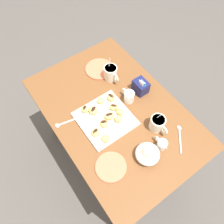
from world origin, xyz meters
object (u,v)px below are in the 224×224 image
at_px(chocolate_sauce_pitcher, 162,144).
at_px(beignet_8, 118,119).
at_px(saucer_coral_right, 99,69).
at_px(beignet_6, 94,111).
at_px(beignet_1, 111,97).
at_px(beignet_7, 101,100).
at_px(coffee_mug_cream_left, 111,73).
at_px(beignet_0, 104,123).
at_px(beignet_2, 113,107).
at_px(pastry_plate_square, 105,119).
at_px(beignet_3, 85,109).
at_px(beignet_5, 96,132).
at_px(beignet_4, 109,116).
at_px(sugar_caddy, 141,86).
at_px(saucer_coral_left, 111,167).
at_px(beignet_9, 106,139).
at_px(cream_pitcher_white, 129,96).
at_px(coffee_mug_cream_right, 158,123).
at_px(beignet_10, 120,112).
at_px(dining_table, 114,123).
at_px(ice_cream_bowl, 148,153).

xyz_separation_m(chocolate_sauce_pitcher, beignet_8, (-0.25, -0.10, 0.00)).
bearing_deg(saucer_coral_right, beignet_6, -39.15).
bearing_deg(beignet_1, beignet_7, -105.28).
xyz_separation_m(coffee_mug_cream_left, beignet_0, (0.26, -0.23, -0.02)).
bearing_deg(beignet_2, pastry_plate_square, -72.16).
height_order(beignet_3, beignet_7, beignet_3).
bearing_deg(beignet_5, beignet_4, 108.27).
relative_size(sugar_caddy, saucer_coral_left, 0.67).
bearing_deg(beignet_1, pastry_plate_square, -49.79).
height_order(coffee_mug_cream_left, beignet_9, coffee_mug_cream_left).
relative_size(cream_pitcher_white, saucer_coral_left, 0.66).
distance_m(sugar_caddy, beignet_8, 0.26).
relative_size(coffee_mug_cream_right, beignet_2, 2.64).
bearing_deg(beignet_3, beignet_10, 50.76).
relative_size(cream_pitcher_white, beignet_3, 2.34).
height_order(dining_table, beignet_4, beignet_4).
distance_m(sugar_caddy, saucer_coral_left, 0.51).
height_order(chocolate_sauce_pitcher, beignet_0, chocolate_sauce_pitcher).
bearing_deg(beignet_10, beignet_4, -100.10).
xyz_separation_m(pastry_plate_square, beignet_8, (0.06, 0.05, 0.03)).
bearing_deg(saucer_coral_right, beignet_9, -29.69).
bearing_deg(beignet_2, beignet_5, -66.95).
height_order(beignet_2, beignet_6, same).
xyz_separation_m(chocolate_sauce_pitcher, beignet_3, (-0.41, -0.21, 0.00)).
xyz_separation_m(beignet_3, beignet_5, (0.15, -0.03, -0.00)).
relative_size(ice_cream_bowl, beignet_0, 2.53).
relative_size(sugar_caddy, beignet_0, 2.13).
height_order(pastry_plate_square, beignet_0, beignet_0).
relative_size(sugar_caddy, beignet_7, 2.33).
bearing_deg(beignet_7, ice_cream_bowl, 1.25).
relative_size(beignet_8, beignet_10, 0.98).
xyz_separation_m(ice_cream_bowl, beignet_10, (-0.28, 0.04, -0.01)).
bearing_deg(dining_table, beignet_3, -122.23).
bearing_deg(coffee_mug_cream_left, beignet_5, -46.98).
bearing_deg(beignet_0, saucer_coral_left, -26.25).
xyz_separation_m(coffee_mug_cream_left, saucer_coral_right, (-0.10, -0.02, -0.04)).
bearing_deg(cream_pitcher_white, beignet_6, -100.79).
bearing_deg(saucer_coral_right, beignet_8, -18.68).
distance_m(coffee_mug_cream_right, beignet_5, 0.34).
relative_size(beignet_2, beignet_9, 1.03).
height_order(beignet_9, beignet_10, beignet_10).
relative_size(saucer_coral_right, beignet_2, 3.59).
bearing_deg(coffee_mug_cream_right, beignet_10, -148.18).
xyz_separation_m(dining_table, beignet_8, (0.07, -0.03, 0.18)).
relative_size(coffee_mug_cream_right, saucer_coral_left, 0.84).
distance_m(beignet_3, beignet_4, 0.14).
distance_m(sugar_caddy, beignet_6, 0.32).
bearing_deg(beignet_0, cream_pitcher_white, 105.29).
distance_m(pastry_plate_square, beignet_9, 0.13).
xyz_separation_m(coffee_mug_cream_left, ice_cream_bowl, (0.53, -0.15, -0.01)).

